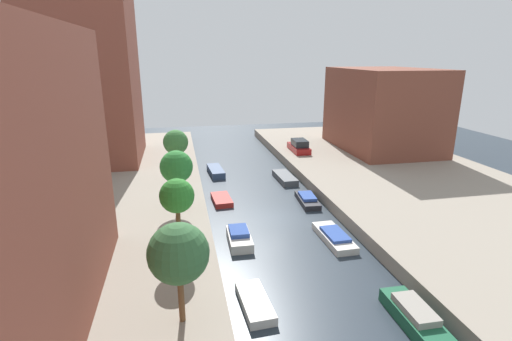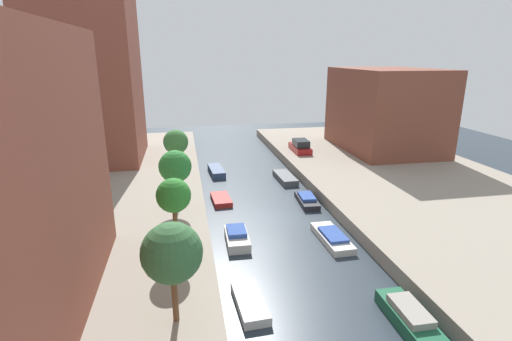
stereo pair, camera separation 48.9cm
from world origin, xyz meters
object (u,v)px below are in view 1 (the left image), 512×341
object	(u,v)px
low_block_right	(383,109)
moored_boat_left_2	(239,237)
street_tree_2	(176,167)
moored_boat_right_4	(285,178)
parked_car	(299,146)
moored_boat_right_3	(307,200)
apartment_tower_far	(81,34)
street_tree_0	(178,254)
street_tree_3	(176,142)
moored_boat_left_3	(222,200)
moored_boat_right_1	(415,317)
moored_boat_right_2	(334,237)
moored_boat_left_4	(216,171)
moored_boat_left_1	(255,303)
street_tree_1	(177,197)

from	to	relation	value
low_block_right	moored_boat_left_2	world-z (taller)	low_block_right
street_tree_2	moored_boat_right_4	bearing A→B (deg)	37.43
parked_car	moored_boat_right_3	xyz separation A→B (m)	(-3.68, -14.08, -1.31)
parked_car	low_block_right	bearing A→B (deg)	-2.03
parked_car	apartment_tower_far	bearing A→B (deg)	177.46
moored_boat_left_2	moored_boat_right_3	bearing A→B (deg)	41.43
street_tree_0	street_tree_3	size ratio (longest dim) A/B	0.96
street_tree_2	street_tree_0	bearing A→B (deg)	-90.00
moored_boat_left_3	moored_boat_right_1	distance (m)	19.11
street_tree_3	moored_boat_right_2	size ratio (longest dim) A/B	1.07
street_tree_2	moored_boat_left_3	world-z (taller)	street_tree_2
moored_boat_left_4	low_block_right	bearing A→B (deg)	10.11
low_block_right	street_tree_2	size ratio (longest dim) A/B	3.06
apartment_tower_far	low_block_right	bearing A→B (deg)	-2.38
moored_boat_left_4	moored_boat_right_4	size ratio (longest dim) A/B	0.97
low_block_right	parked_car	distance (m)	11.36
moored_boat_left_1	moored_boat_left_3	distance (m)	14.86
apartment_tower_far	moored_boat_right_4	size ratio (longest dim) A/B	6.19
street_tree_0	street_tree_1	distance (m)	6.21
moored_boat_right_4	street_tree_3	bearing A→B (deg)	-174.58
street_tree_0	moored_boat_left_1	bearing A→B (deg)	24.60
street_tree_0	parked_car	bearing A→B (deg)	63.27
street_tree_1	moored_boat_left_4	bearing A→B (deg)	77.90
street_tree_2	moored_boat_right_3	bearing A→B (deg)	9.10
moored_boat_right_4	moored_boat_right_2	bearing A→B (deg)	-91.13
parked_car	moored_boat_right_2	world-z (taller)	parked_car
street_tree_0	moored_boat_right_2	size ratio (longest dim) A/B	1.03
street_tree_1	low_block_right	bearing A→B (deg)	41.68
apartment_tower_far	moored_boat_right_1	distance (m)	39.40
apartment_tower_far	moored_boat_right_3	world-z (taller)	apartment_tower_far
moored_boat_left_4	moored_boat_right_3	xyz separation A→B (m)	(6.91, -9.94, -0.03)
apartment_tower_far	street_tree_3	size ratio (longest dim) A/B	5.54
street_tree_0	moored_boat_left_4	world-z (taller)	street_tree_0
street_tree_3	moored_boat_left_4	xyz separation A→B (m)	(3.98, 4.54, -4.32)
street_tree_1	parked_car	size ratio (longest dim) A/B	1.01
street_tree_0	low_block_right	bearing A→B (deg)	48.68
moored_boat_left_1	moored_boat_left_4	xyz separation A→B (m)	(0.37, 23.13, 0.10)
low_block_right	street_tree_3	xyz separation A→B (m)	(-25.10, -8.30, -1.21)
moored_boat_left_2	moored_boat_right_1	world-z (taller)	moored_boat_right_1
moored_boat_left_3	parked_car	bearing A→B (deg)	48.66
moored_boat_left_4	moored_boat_left_3	bearing A→B (deg)	-92.31
moored_boat_left_2	moored_boat_left_4	xyz separation A→B (m)	(0.04, 16.07, -0.06)
apartment_tower_far	moored_boat_left_4	size ratio (longest dim) A/B	6.35
street_tree_2	moored_boat_left_3	bearing A→B (deg)	43.11
apartment_tower_far	street_tree_0	bearing A→B (deg)	-73.45
moored_boat_left_3	moored_boat_right_3	bearing A→B (deg)	-13.01
parked_car	moored_boat_right_1	xyz separation A→B (m)	(-3.83, -30.16, -1.17)
low_block_right	moored_boat_left_2	distance (m)	29.51
apartment_tower_far	moored_boat_left_4	distance (m)	19.72
parked_car	street_tree_3	bearing A→B (deg)	-149.22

